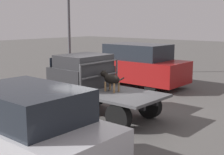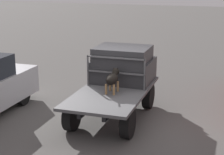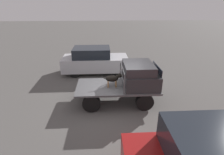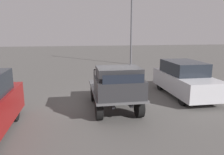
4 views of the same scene
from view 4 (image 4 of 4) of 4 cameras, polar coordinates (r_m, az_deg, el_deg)
The scene contains 7 objects.
ground_plane at distance 9.35m, azimuth 0.52°, elevation -7.87°, with size 80.00×80.00×0.00m, color #514F4C.
flatbed_truck at distance 9.17m, azimuth 0.53°, elevation -4.40°, with size 3.70×1.84×0.83m.
truck_cab at distance 8.01m, azimuth 1.82°, elevation -1.35°, with size 1.50×1.72×1.06m.
truck_headboard at distance 8.75m, azimuth 0.81°, elevation 0.36°, with size 0.04×1.72×0.89m.
dog at distance 9.17m, azimuth 0.07°, elevation -0.35°, with size 0.95×0.29×0.65m.
parked_sedan at distance 11.42m, azimuth 18.40°, elevation -0.38°, with size 4.21×1.75×1.72m.
light_pole_far at distance 21.29m, azimuth 5.14°, elevation 15.91°, with size 0.43×0.43×7.40m.
Camera 4 is at (8.66, -1.55, 3.18)m, focal length 35.00 mm.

